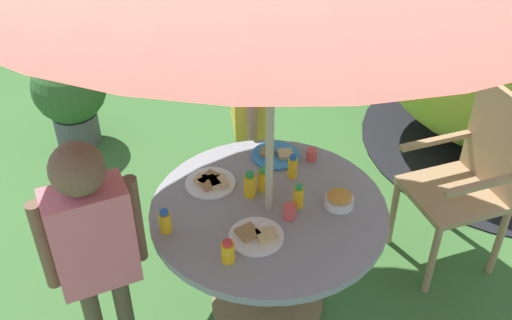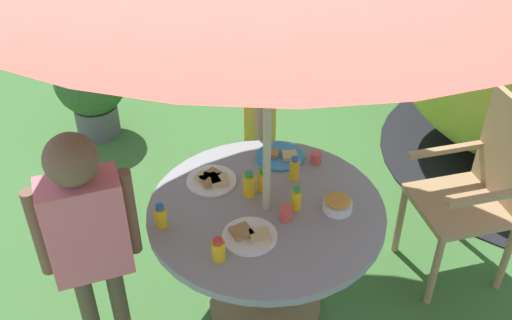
{
  "view_description": "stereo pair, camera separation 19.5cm",
  "coord_description": "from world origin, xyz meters",
  "px_view_note": "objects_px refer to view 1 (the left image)",
  "views": [
    {
      "loc": [
        0.53,
        -2.07,
        2.54
      ],
      "look_at": [
        -0.09,
        0.11,
        0.86
      ],
      "focal_mm": 42.21,
      "sensor_mm": 36.0,
      "label": 1
    },
    {
      "loc": [
        0.72,
        -2.01,
        2.54
      ],
      "look_at": [
        -0.09,
        0.11,
        0.86
      ],
      "focal_mm": 42.21,
      "sensor_mm": 36.0,
      "label": 2
    }
  ],
  "objects_px": {
    "juice_bottle_mid_right": "(298,197)",
    "juice_bottle_front_edge": "(228,252)",
    "cup_near": "(289,212)",
    "cup_far": "(311,155)",
    "juice_bottle_mid_left": "(165,222)",
    "plate_center_back": "(276,155)",
    "snack_bowl": "(339,199)",
    "plate_center_front": "(257,236)",
    "child_in_yellow_shirt": "(248,93)",
    "child_in_pink_shirt": "(92,237)",
    "juice_bottle_far_left": "(250,185)",
    "juice_bottle_far_right": "(293,167)",
    "potted_plant": "(70,93)",
    "garden_table": "(268,233)",
    "plate_near_left": "(211,182)",
    "juice_bottle_near_right": "(263,180)",
    "wooden_chair": "(472,174)"
  },
  "relations": [
    {
      "from": "juice_bottle_mid_right",
      "to": "juice_bottle_front_edge",
      "type": "bearing_deg",
      "value": -115.9
    },
    {
      "from": "cup_near",
      "to": "cup_far",
      "type": "xyz_separation_m",
      "value": [
        0.0,
        0.47,
        -0.01
      ]
    },
    {
      "from": "juice_bottle_mid_left",
      "to": "cup_far",
      "type": "bearing_deg",
      "value": 54.1
    },
    {
      "from": "plate_center_back",
      "to": "cup_far",
      "type": "bearing_deg",
      "value": 8.48
    },
    {
      "from": "snack_bowl",
      "to": "plate_center_front",
      "type": "distance_m",
      "value": 0.45
    },
    {
      "from": "child_in_yellow_shirt",
      "to": "child_in_pink_shirt",
      "type": "distance_m",
      "value": 1.36
    },
    {
      "from": "snack_bowl",
      "to": "juice_bottle_far_left",
      "type": "bearing_deg",
      "value": -174.0
    },
    {
      "from": "child_in_yellow_shirt",
      "to": "juice_bottle_far_right",
      "type": "height_order",
      "value": "child_in_yellow_shirt"
    },
    {
      "from": "potted_plant",
      "to": "child_in_pink_shirt",
      "type": "distance_m",
      "value": 2.03
    },
    {
      "from": "snack_bowl",
      "to": "juice_bottle_mid_right",
      "type": "xyz_separation_m",
      "value": [
        -0.18,
        -0.06,
        0.02
      ]
    },
    {
      "from": "garden_table",
      "to": "plate_center_front",
      "type": "xyz_separation_m",
      "value": [
        0.0,
        -0.21,
        0.18
      ]
    },
    {
      "from": "plate_near_left",
      "to": "cup_far",
      "type": "relative_size",
      "value": 4.21
    },
    {
      "from": "child_in_yellow_shirt",
      "to": "plate_center_front",
      "type": "xyz_separation_m",
      "value": [
        0.34,
        -1.01,
        -0.11
      ]
    },
    {
      "from": "potted_plant",
      "to": "cup_far",
      "type": "relative_size",
      "value": 12.04
    },
    {
      "from": "plate_near_left",
      "to": "cup_near",
      "type": "bearing_deg",
      "value": -17.11
    },
    {
      "from": "juice_bottle_mid_right",
      "to": "cup_far",
      "type": "relative_size",
      "value": 2.09
    },
    {
      "from": "child_in_yellow_shirt",
      "to": "juice_bottle_mid_right",
      "type": "height_order",
      "value": "child_in_yellow_shirt"
    },
    {
      "from": "garden_table",
      "to": "juice_bottle_front_edge",
      "type": "xyz_separation_m",
      "value": [
        -0.08,
        -0.38,
        0.22
      ]
    },
    {
      "from": "garden_table",
      "to": "juice_bottle_mid_left",
      "type": "relative_size",
      "value": 9.53
    },
    {
      "from": "plate_center_front",
      "to": "juice_bottle_far_right",
      "type": "xyz_separation_m",
      "value": [
        0.05,
        0.47,
        0.05
      ]
    },
    {
      "from": "garden_table",
      "to": "juice_bottle_mid_left",
      "type": "xyz_separation_m",
      "value": [
        -0.4,
        -0.28,
        0.22
      ]
    },
    {
      "from": "garden_table",
      "to": "potted_plant",
      "type": "height_order",
      "value": "potted_plant"
    },
    {
      "from": "snack_bowl",
      "to": "juice_bottle_near_right",
      "type": "bearing_deg",
      "value": 177.43
    },
    {
      "from": "wooden_chair",
      "to": "juice_bottle_front_edge",
      "type": "xyz_separation_m",
      "value": [
        -1.01,
        -1.05,
        0.16
      ]
    },
    {
      "from": "juice_bottle_mid_right",
      "to": "snack_bowl",
      "type": "bearing_deg",
      "value": 18.31
    },
    {
      "from": "plate_center_back",
      "to": "cup_far",
      "type": "xyz_separation_m",
      "value": [
        0.18,
        0.03,
        0.02
      ]
    },
    {
      "from": "plate_near_left",
      "to": "juice_bottle_front_edge",
      "type": "xyz_separation_m",
      "value": [
        0.24,
        -0.47,
        0.04
      ]
    },
    {
      "from": "child_in_pink_shirt",
      "to": "juice_bottle_far_right",
      "type": "bearing_deg",
      "value": 9.05
    },
    {
      "from": "child_in_pink_shirt",
      "to": "juice_bottle_front_edge",
      "type": "xyz_separation_m",
      "value": [
        0.54,
        0.15,
        -0.08
      ]
    },
    {
      "from": "juice_bottle_mid_right",
      "to": "cup_far",
      "type": "xyz_separation_m",
      "value": [
        -0.02,
        0.38,
        -0.03
      ]
    },
    {
      "from": "juice_bottle_mid_left",
      "to": "plate_center_front",
      "type": "bearing_deg",
      "value": 9.88
    },
    {
      "from": "snack_bowl",
      "to": "juice_bottle_near_right",
      "type": "height_order",
      "value": "juice_bottle_near_right"
    },
    {
      "from": "juice_bottle_far_left",
      "to": "juice_bottle_mid_right",
      "type": "distance_m",
      "value": 0.24
    },
    {
      "from": "child_in_pink_shirt",
      "to": "snack_bowl",
      "type": "height_order",
      "value": "child_in_pink_shirt"
    },
    {
      "from": "wooden_chair",
      "to": "cup_near",
      "type": "distance_m",
      "value": 1.1
    },
    {
      "from": "potted_plant",
      "to": "juice_bottle_mid_right",
      "type": "xyz_separation_m",
      "value": [
        1.87,
        -1.06,
        0.34
      ]
    },
    {
      "from": "snack_bowl",
      "to": "juice_bottle_mid_left",
      "type": "height_order",
      "value": "juice_bottle_mid_left"
    },
    {
      "from": "plate_center_back",
      "to": "juice_bottle_front_edge",
      "type": "height_order",
      "value": "juice_bottle_front_edge"
    },
    {
      "from": "plate_center_back",
      "to": "juice_bottle_far_right",
      "type": "bearing_deg",
      "value": -49.58
    },
    {
      "from": "juice_bottle_far_right",
      "to": "juice_bottle_mid_right",
      "type": "distance_m",
      "value": 0.23
    },
    {
      "from": "snack_bowl",
      "to": "plate_center_front",
      "type": "bearing_deg",
      "value": -134.31
    },
    {
      "from": "cup_near",
      "to": "plate_center_back",
      "type": "bearing_deg",
      "value": 111.88
    },
    {
      "from": "juice_bottle_mid_right",
      "to": "juice_bottle_far_right",
      "type": "bearing_deg",
      "value": 110.18
    },
    {
      "from": "garden_table",
      "to": "plate_center_front",
      "type": "bearing_deg",
      "value": -89.12
    },
    {
      "from": "wooden_chair",
      "to": "juice_bottle_front_edge",
      "type": "distance_m",
      "value": 1.47
    },
    {
      "from": "garden_table",
      "to": "juice_bottle_far_left",
      "type": "xyz_separation_m",
      "value": [
        -0.11,
        0.06,
        0.23
      ]
    },
    {
      "from": "juice_bottle_near_right",
      "to": "plate_center_back",
      "type": "bearing_deg",
      "value": 91.88
    },
    {
      "from": "snack_bowl",
      "to": "child_in_pink_shirt",
      "type": "bearing_deg",
      "value": -145.62
    },
    {
      "from": "garden_table",
      "to": "child_in_yellow_shirt",
      "type": "xyz_separation_m",
      "value": [
        -0.34,
        0.8,
        0.28
      ]
    },
    {
      "from": "plate_center_front",
      "to": "juice_bottle_mid_right",
      "type": "xyz_separation_m",
      "value": [
        0.13,
        0.26,
        0.05
      ]
    }
  ]
}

